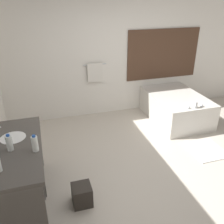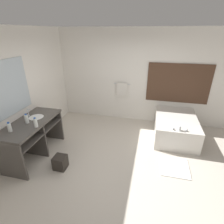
{
  "view_description": "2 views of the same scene",
  "coord_description": "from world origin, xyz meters",
  "px_view_note": "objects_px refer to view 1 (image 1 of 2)",
  "views": [
    {
      "loc": [
        -1.44,
        -2.83,
        2.51
      ],
      "look_at": [
        -0.37,
        0.7,
        0.73
      ],
      "focal_mm": 40.0,
      "sensor_mm": 36.0,
      "label": 1
    },
    {
      "loc": [
        0.58,
        -2.87,
        2.6
      ],
      "look_at": [
        -0.29,
        0.8,
        0.84
      ],
      "focal_mm": 28.0,
      "sensor_mm": 36.0,
      "label": 2
    }
  ],
  "objects_px": {
    "waste_bin": "(82,195)",
    "water_bottle_3": "(35,144)",
    "bathtub": "(176,106)",
    "water_bottle_1": "(9,143)"
  },
  "relations": [
    {
      "from": "water_bottle_1",
      "to": "water_bottle_3",
      "type": "bearing_deg",
      "value": -19.83
    },
    {
      "from": "water_bottle_3",
      "to": "waste_bin",
      "type": "xyz_separation_m",
      "value": [
        0.48,
        -0.11,
        -0.81
      ]
    },
    {
      "from": "bathtub",
      "to": "water_bottle_1",
      "type": "bearing_deg",
      "value": -153.0
    },
    {
      "from": "bathtub",
      "to": "water_bottle_3",
      "type": "bearing_deg",
      "value": -149.26
    },
    {
      "from": "water_bottle_3",
      "to": "waste_bin",
      "type": "distance_m",
      "value": 0.95
    },
    {
      "from": "water_bottle_1",
      "to": "water_bottle_3",
      "type": "xyz_separation_m",
      "value": [
        0.28,
        -0.1,
        -0.0
      ]
    },
    {
      "from": "water_bottle_1",
      "to": "waste_bin",
      "type": "height_order",
      "value": "water_bottle_1"
    },
    {
      "from": "bathtub",
      "to": "waste_bin",
      "type": "xyz_separation_m",
      "value": [
        -2.39,
        -1.81,
        -0.16
      ]
    },
    {
      "from": "waste_bin",
      "to": "water_bottle_3",
      "type": "bearing_deg",
      "value": 167.55
    },
    {
      "from": "bathtub",
      "to": "water_bottle_3",
      "type": "height_order",
      "value": "water_bottle_3"
    }
  ]
}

